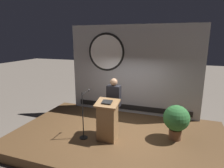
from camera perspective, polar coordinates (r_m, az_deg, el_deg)
The scene contains 7 objects.
ground_plane at distance 6.26m, azimuth 1.71°, elevation -16.93°, with size 40.00×40.00×0.00m, color #6B6056.
stage_platform at distance 6.18m, azimuth 1.72°, elevation -15.73°, with size 6.40×4.00×0.30m, color brown.
banner_display at distance 7.29m, azimuth 5.91°, elevation 4.09°, with size 4.96×0.12×3.36m.
podium at distance 5.53m, azimuth -1.39°, elevation -10.92°, with size 0.64×0.50×1.20m.
speaker_person at distance 5.83m, azimuth 0.52°, elevation -6.44°, with size 0.40×0.26×1.72m.
microphone_stand at distance 5.76m, azimuth -8.31°, elevation -11.02°, with size 0.24×0.58×1.40m.
potted_plant at distance 5.86m, azimuth 18.58°, elevation -9.97°, with size 0.74×0.74×1.02m.
Camera 1 is at (1.60, -5.15, 3.17)m, focal length 30.72 mm.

